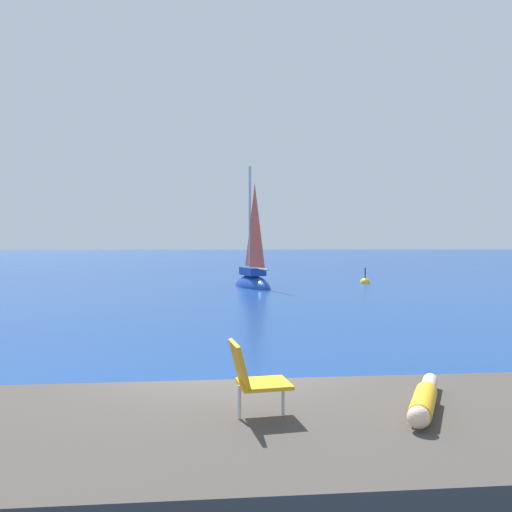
% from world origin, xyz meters
% --- Properties ---
extents(ground_plane, '(160.00, 160.00, 0.00)m').
position_xyz_m(ground_plane, '(0.00, 0.00, 0.00)').
color(ground_plane, navy).
extents(shore_ledge, '(8.16, 3.74, 0.92)m').
position_xyz_m(shore_ledge, '(1.13, -2.57, 0.46)').
color(shore_ledge, '#423D38').
rests_on(shore_ledge, ground).
extents(boulder_seaward, '(1.98, 2.03, 1.02)m').
position_xyz_m(boulder_seaward, '(-0.73, -0.65, 0.00)').
color(boulder_seaward, '#3E4133').
rests_on(boulder_seaward, ground).
extents(boulder_inland, '(0.77, 0.95, 0.55)m').
position_xyz_m(boulder_inland, '(-0.93, -0.92, 0.00)').
color(boulder_inland, '#3A3836').
rests_on(boulder_inland, ground).
extents(sailboat_near, '(2.43, 3.77, 6.80)m').
position_xyz_m(sailboat_near, '(1.12, 20.50, 0.37)').
color(sailboat_near, '#193D99').
rests_on(sailboat_near, ground).
extents(person_sunbather, '(0.85, 1.66, 0.25)m').
position_xyz_m(person_sunbather, '(2.18, -2.36, 1.04)').
color(person_sunbather, gold).
rests_on(person_sunbather, shore_ledge).
extents(beach_chair, '(0.67, 0.58, 0.80)m').
position_xyz_m(beach_chair, '(0.33, -2.52, 1.36)').
color(beach_chair, orange).
rests_on(beach_chair, shore_ledge).
extents(marker_buoy, '(0.56, 0.56, 1.13)m').
position_xyz_m(marker_buoy, '(7.42, 22.54, 0.01)').
color(marker_buoy, yellow).
rests_on(marker_buoy, ground).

